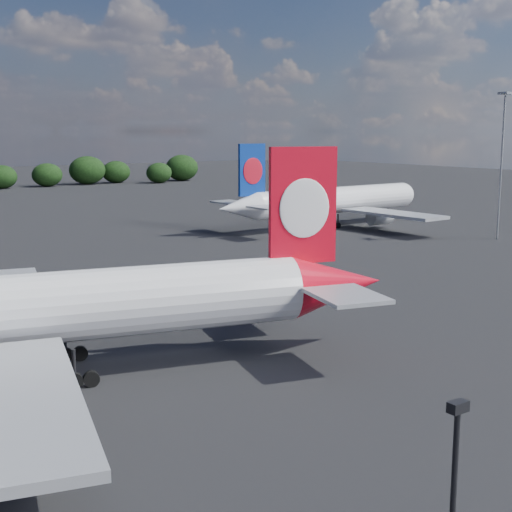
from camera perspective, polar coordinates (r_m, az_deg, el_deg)
qantas_airliner at (r=48.27m, az=-15.22°, el=-4.10°), size 45.20×43.26×14.88m
china_southern_airliner at (r=121.17m, az=5.82°, el=4.37°), size 43.16×41.01×14.09m
floodlight_mast_near at (r=111.68m, az=19.12°, el=8.42°), size 1.60×1.60×21.57m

